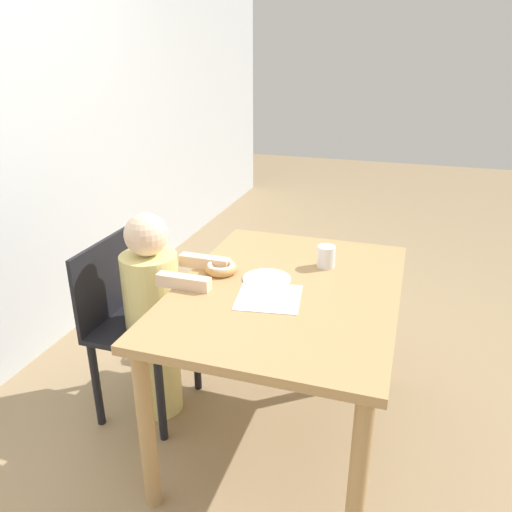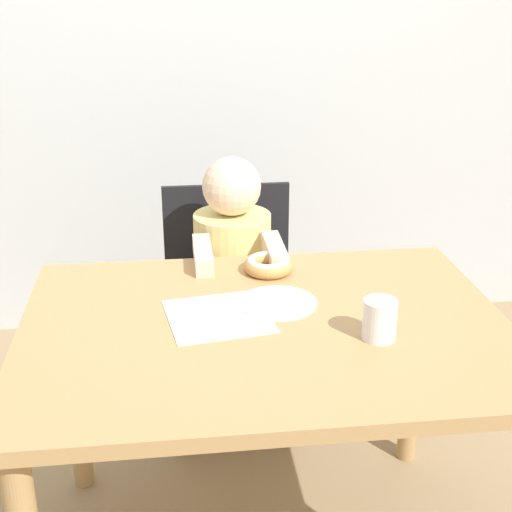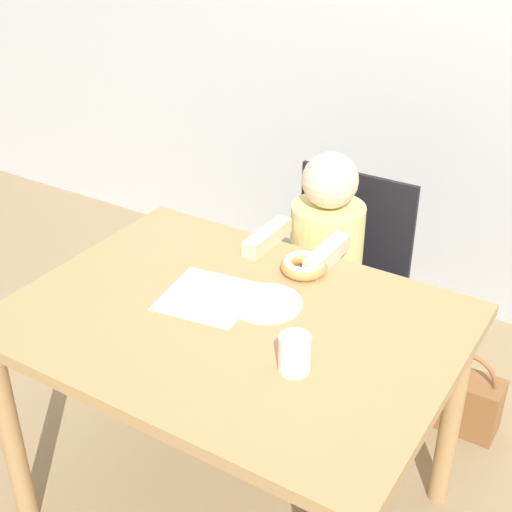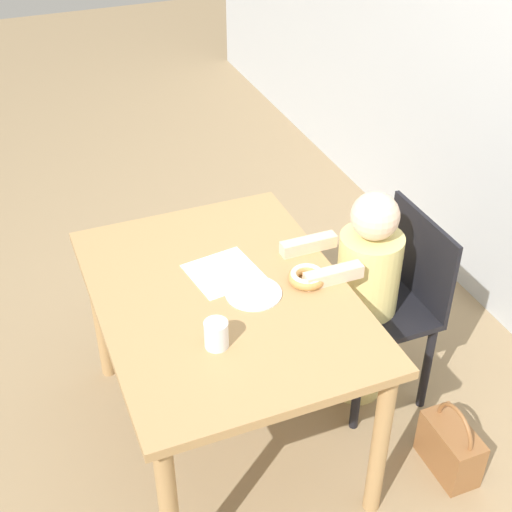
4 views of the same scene
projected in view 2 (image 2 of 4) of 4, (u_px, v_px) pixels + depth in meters
wall_back at (217, 36)px, 2.85m from camera, size 8.00×0.05×2.50m
dining_table at (265, 358)px, 1.73m from camera, size 1.16×0.86×0.72m
chair at (231, 299)px, 2.44m from camera, size 0.44×0.38×0.82m
child_figure at (233, 301)px, 2.32m from camera, size 0.26×0.44×0.97m
donut at (268, 265)px, 1.96m from camera, size 0.14×0.14×0.04m
napkin at (218, 316)px, 1.72m from camera, size 0.27×0.27×0.00m
handbag at (365, 371)px, 2.64m from camera, size 0.26×0.13×0.31m
cup at (380, 320)px, 1.60m from camera, size 0.08×0.08×0.09m
plate at (278, 303)px, 1.78m from camera, size 0.20×0.20×0.01m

